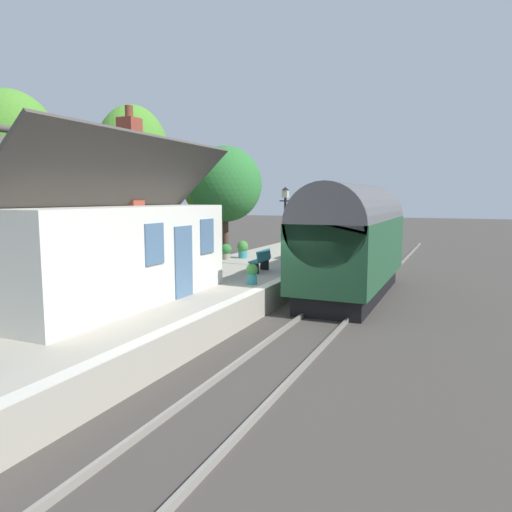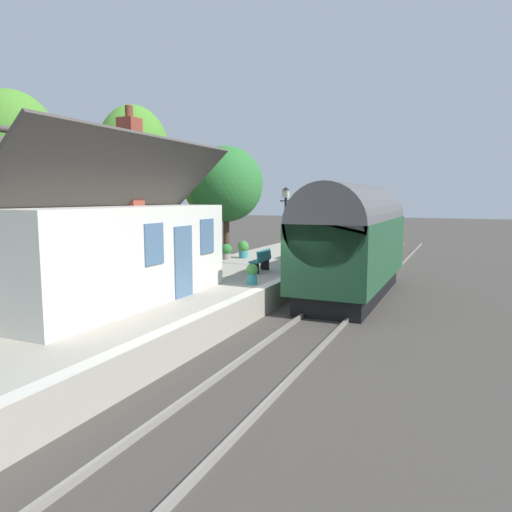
{
  "view_description": "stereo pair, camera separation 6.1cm",
  "coord_description": "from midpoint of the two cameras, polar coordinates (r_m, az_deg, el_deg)",
  "views": [
    {
      "loc": [
        -14.45,
        -4.72,
        3.81
      ],
      "look_at": [
        -0.32,
        1.5,
        1.89
      ],
      "focal_mm": 33.01,
      "sensor_mm": 36.0,
      "label": 1
    },
    {
      "loc": [
        -14.43,
        -4.77,
        3.81
      ],
      "look_at": [
        -0.32,
        1.5,
        1.89
      ],
      "focal_mm": 33.01,
      "sensor_mm": 36.0,
      "label": 2
    }
  ],
  "objects": [
    {
      "name": "rail_far",
      "position": [
        15.6,
        6.06,
        -6.83
      ],
      "size": [
        52.0,
        0.08,
        0.14
      ],
      "primitive_type": "cube",
      "color": "gray",
      "rests_on": "ground"
    },
    {
      "name": "tree_far_right",
      "position": [
        28.24,
        -14.69,
        11.55
      ],
      "size": [
        4.47,
        3.9,
        9.01
      ],
      "color": "#4C3828",
      "rests_on": "ground"
    },
    {
      "name": "bench_mid_platform",
      "position": [
        24.99,
        6.83,
        1.42
      ],
      "size": [
        1.4,
        0.44,
        0.88
      ],
      "color": "#26727F",
      "rests_on": "platform"
    },
    {
      "name": "bench_platform_end",
      "position": [
        18.57,
        0.52,
        -0.48
      ],
      "size": [
        1.41,
        0.48,
        0.88
      ],
      "color": "#26727F",
      "rests_on": "platform"
    },
    {
      "name": "platform",
      "position": [
        17.02,
        -6.22,
        -4.36
      ],
      "size": [
        32.0,
        5.23,
        0.89
      ],
      "primitive_type": "cube",
      "color": "#A39B8C",
      "rests_on": "ground"
    },
    {
      "name": "tree_distant",
      "position": [
        32.41,
        -6.15,
        7.87
      ],
      "size": [
        3.3,
        2.89,
        5.9
      ],
      "color": "#4C3828",
      "rests_on": "ground"
    },
    {
      "name": "planter_bench_left",
      "position": [
        22.44,
        -3.73,
        0.61
      ],
      "size": [
        0.54,
        0.54,
        0.74
      ],
      "color": "gray",
      "rests_on": "platform"
    },
    {
      "name": "tree_mid_background",
      "position": [
        18.26,
        -27.8,
        11.56
      ],
      "size": [
        3.11,
        3.29,
        7.4
      ],
      "color": "#4C3828",
      "rests_on": "ground"
    },
    {
      "name": "planter_under_sign",
      "position": [
        15.9,
        -0.6,
        -2.16
      ],
      "size": [
        0.39,
        0.39,
        0.71
      ],
      "color": "teal",
      "rests_on": "platform"
    },
    {
      "name": "tree_behind_building",
      "position": [
        29.69,
        -3.83,
        8.66
      ],
      "size": [
        4.59,
        4.6,
        7.0
      ],
      "color": "#4C3828",
      "rests_on": "ground"
    },
    {
      "name": "bench_by_lamp",
      "position": [
        22.93,
        4.48,
        0.94
      ],
      "size": [
        1.42,
        0.5,
        0.88
      ],
      "color": "#26727F",
      "rests_on": "platform"
    },
    {
      "name": "platform_edge_coping",
      "position": [
        15.88,
        1.41,
        -3.48
      ],
      "size": [
        32.0,
        0.36,
        0.02
      ],
      "primitive_type": "cube",
      "color": "beige",
      "rests_on": "platform"
    },
    {
      "name": "train",
      "position": [
        18.38,
        11.58,
        1.96
      ],
      "size": [
        8.64,
        2.73,
        4.32
      ],
      "color": "black",
      "rests_on": "ground"
    },
    {
      "name": "lamp_post_platform",
      "position": [
        19.71,
        3.47,
        5.49
      ],
      "size": [
        0.32,
        0.5,
        3.37
      ],
      "color": "black",
      "rests_on": "platform"
    },
    {
      "name": "ground_plane",
      "position": [
        15.67,
        5.42,
        -7.02
      ],
      "size": [
        160.0,
        160.0,
        0.0
      ],
      "primitive_type": "plane",
      "color": "#423D38"
    },
    {
      "name": "rail_near",
      "position": [
        15.24,
        11.26,
        -7.26
      ],
      "size": [
        52.0,
        0.08,
        0.14
      ],
      "primitive_type": "cube",
      "color": "gray",
      "rests_on": "ground"
    },
    {
      "name": "station_building",
      "position": [
        14.05,
        -18.3,
        0.92
      ],
      "size": [
        8.02,
        4.01,
        5.66
      ],
      "color": "silver",
      "rests_on": "platform"
    },
    {
      "name": "planter_edge_near",
      "position": [
        22.86,
        -1.69,
        0.86
      ],
      "size": [
        0.53,
        0.53,
        0.84
      ],
      "color": "teal",
      "rests_on": "platform"
    }
  ]
}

